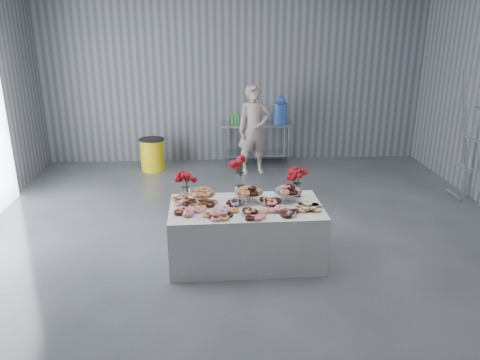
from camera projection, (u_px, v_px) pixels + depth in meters
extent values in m
plane|color=#393C41|center=(252.00, 257.00, 6.13)|extent=(9.00, 9.00, 0.00)
cube|color=gray|center=(234.00, 67.00, 9.71)|extent=(8.00, 0.04, 4.00)
cube|color=white|center=(246.00, 233.00, 5.95)|extent=(1.92, 1.03, 0.75)
cube|color=silver|center=(256.00, 124.00, 9.73)|extent=(1.50, 0.60, 0.04)
cube|color=silver|center=(256.00, 153.00, 9.94)|extent=(1.40, 0.55, 0.03)
cylinder|color=silver|center=(226.00, 148.00, 9.61)|extent=(0.04, 0.04, 0.86)
cylinder|color=silver|center=(288.00, 147.00, 9.68)|extent=(0.04, 0.04, 0.86)
cylinder|color=silver|center=(225.00, 142.00, 10.08)|extent=(0.04, 0.04, 0.86)
cylinder|color=silver|center=(285.00, 141.00, 10.15)|extent=(0.04, 0.04, 0.86)
cylinder|color=silver|center=(202.00, 199.00, 5.90)|extent=(0.06, 0.06, 0.12)
cylinder|color=silver|center=(201.00, 194.00, 5.88)|extent=(0.36, 0.36, 0.01)
cylinder|color=silver|center=(249.00, 197.00, 5.95)|extent=(0.06, 0.06, 0.12)
cylinder|color=silver|center=(249.00, 192.00, 5.93)|extent=(0.36, 0.36, 0.01)
cylinder|color=silver|center=(288.00, 196.00, 5.99)|extent=(0.06, 0.06, 0.12)
cylinder|color=silver|center=(288.00, 191.00, 5.97)|extent=(0.36, 0.36, 0.01)
cylinder|color=white|center=(186.00, 194.00, 5.97)|extent=(0.11, 0.11, 0.18)
cylinder|color=#1E5919|center=(185.00, 184.00, 5.93)|extent=(0.04, 0.04, 0.18)
cylinder|color=white|center=(297.00, 190.00, 6.13)|extent=(0.11, 0.11, 0.18)
cylinder|color=#1E5919|center=(297.00, 180.00, 6.09)|extent=(0.04, 0.04, 0.18)
cylinder|color=silver|center=(240.00, 191.00, 6.13)|extent=(0.14, 0.14, 0.15)
cylinder|color=white|center=(240.00, 179.00, 6.07)|extent=(0.11, 0.11, 0.18)
cylinder|color=#1E5919|center=(240.00, 169.00, 6.03)|extent=(0.04, 0.04, 0.18)
cylinder|color=#416DDF|center=(280.00, 113.00, 9.69)|extent=(0.28, 0.28, 0.40)
sphere|color=#416DDF|center=(281.00, 101.00, 9.60)|extent=(0.20, 0.20, 0.20)
imported|color=#CC8C93|center=(254.00, 130.00, 9.21)|extent=(0.71, 0.53, 1.77)
cylinder|color=yellow|center=(153.00, 155.00, 9.53)|extent=(0.48, 0.48, 0.64)
cylinder|color=black|center=(152.00, 139.00, 9.42)|extent=(0.51, 0.51, 0.02)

